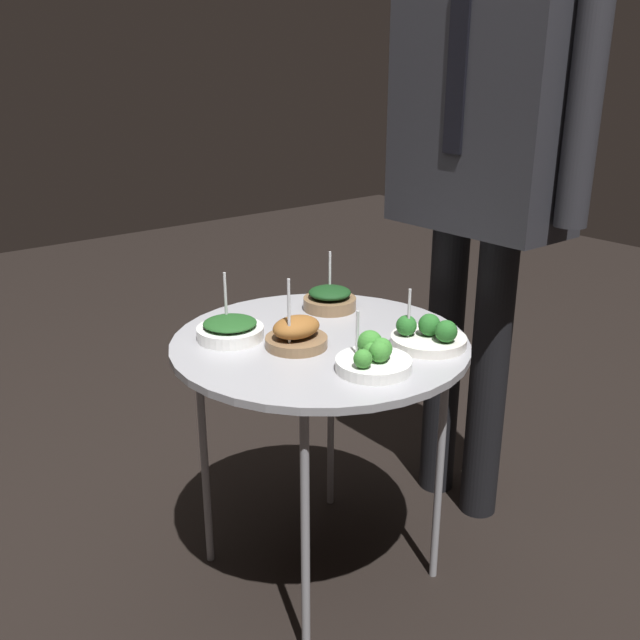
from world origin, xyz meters
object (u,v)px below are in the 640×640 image
Objects in this scene: serving_cart at (320,356)px; bowl_spinach_back_left at (330,299)px; bowl_roast_back_right at (295,334)px; waiter_figure at (483,137)px; bowl_broccoli_mid_right at (428,336)px; bowl_broccoli_front_right at (373,358)px; bowl_spinach_far_rim at (230,330)px.

serving_cart is 4.80× the size of bowl_spinach_back_left.
serving_cart is at bearing 86.75° from bowl_roast_back_right.
waiter_figure is at bearing 66.52° from bowl_spinach_back_left.
waiter_figure is at bearing 115.83° from bowl_broccoli_mid_right.
serving_cart is 0.22m from bowl_broccoli_front_right.
bowl_spinach_back_left is 0.59m from waiter_figure.
bowl_spinach_back_left is at bearing 153.61° from bowl_broccoli_front_right.
bowl_spinach_back_left is at bearing 92.82° from bowl_spinach_far_rim.
bowl_roast_back_right is at bearing 33.81° from bowl_spinach_far_rim.
bowl_broccoli_mid_right is (0.19, 0.17, 0.07)m from serving_cart.
bowl_spinach_far_rim is 0.09× the size of waiter_figure.
serving_cart is 4.31× the size of bowl_broccoli_front_right.
bowl_broccoli_front_right is (0.21, -0.02, 0.07)m from serving_cart.
bowl_broccoli_front_right reaches higher than serving_cart.
bowl_roast_back_right is 0.10× the size of waiter_figure.
bowl_broccoli_front_right is (0.21, 0.05, -0.00)m from bowl_roast_back_right.
bowl_spinach_far_rim is (-0.14, -0.16, 0.07)m from serving_cart.
bowl_roast_back_right is 0.16m from bowl_spinach_far_rim.
bowl_broccoli_front_right is at bearing -26.39° from bowl_spinach_back_left.
waiter_figure is (0.01, 0.61, 0.41)m from bowl_roast_back_right.
bowl_spinach_back_left reaches higher than bowl_broccoli_front_right.
serving_cart is 0.41× the size of waiter_figure.
bowl_roast_back_right reaches higher than bowl_broccoli_mid_right.
bowl_roast_back_right is (-0.00, -0.07, 0.07)m from serving_cart.
bowl_spinach_far_rim is at bearing -158.05° from bowl_broccoli_front_right.
waiter_figure is (0.15, 0.70, 0.42)m from bowl_spinach_far_rim.
bowl_spinach_far_rim is 0.83m from waiter_figure.
bowl_broccoli_front_right is (0.37, -0.18, 0.00)m from bowl_spinach_back_left.
bowl_broccoli_mid_right is 0.10× the size of waiter_figure.
bowl_roast_back_right is 0.74m from waiter_figure.
waiter_figure reaches higher than serving_cart.
serving_cart is 0.10m from bowl_roast_back_right.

